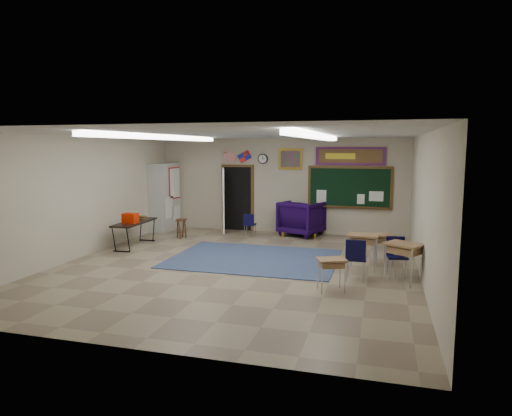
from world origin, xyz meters
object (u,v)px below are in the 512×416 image
(wingback_armchair, at_px, (302,218))
(student_desk_front_left, at_px, (363,250))
(student_desk_front_right, at_px, (380,247))
(wooden_stool, at_px, (181,228))
(folding_table, at_px, (135,233))

(wingback_armchair, height_order, student_desk_front_left, wingback_armchair)
(student_desk_front_right, relative_size, wooden_stool, 1.26)
(student_desk_front_right, relative_size, folding_table, 0.43)
(student_desk_front_right, bearing_deg, student_desk_front_left, -152.74)
(wingback_armchair, relative_size, student_desk_front_right, 1.61)
(wingback_armchair, xyz_separation_m, folding_table, (-4.15, -2.85, -0.16))
(student_desk_front_right, xyz_separation_m, wooden_stool, (-5.77, 1.60, -0.09))
(student_desk_front_left, height_order, folding_table, folding_table)
(student_desk_front_left, bearing_deg, wingback_armchair, 122.62)
(wingback_armchair, bearing_deg, student_desk_front_right, 148.10)
(student_desk_front_left, bearing_deg, folding_table, 176.26)
(wingback_armchair, relative_size, folding_table, 0.70)
(student_desk_front_right, bearing_deg, wooden_stool, 132.51)
(wooden_stool, bearing_deg, student_desk_front_right, -15.52)
(wingback_armchair, relative_size, wooden_stool, 2.04)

